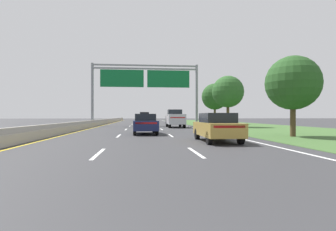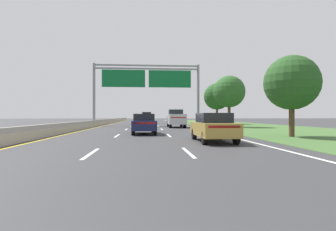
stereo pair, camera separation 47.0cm
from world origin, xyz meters
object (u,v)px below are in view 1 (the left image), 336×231
at_px(car_gold_right_lane_sedan, 217,127).
at_px(roadside_tree_far, 215,97).
at_px(car_red_centre_lane_suv, 144,117).
at_px(car_navy_centre_lane_sedan, 145,124).
at_px(roadside_tree_near, 293,83).
at_px(pickup_truck_silver, 175,119).
at_px(car_blue_centre_lane_sedan, 142,120).
at_px(overhead_sign_gantry, 145,81).
at_px(roadside_tree_mid, 228,92).

distance_m(car_gold_right_lane_sedan, roadside_tree_far, 32.24).
xyz_separation_m(car_gold_right_lane_sedan, car_red_centre_lane_suv, (-3.64, 36.55, 0.28)).
distance_m(car_navy_centre_lane_sedan, roadside_tree_near, 11.00).
xyz_separation_m(pickup_truck_silver, car_red_centre_lane_suv, (-3.64, 17.99, 0.02)).
bearing_deg(car_blue_centre_lane_sedan, roadside_tree_near, -154.20).
bearing_deg(car_red_centre_lane_suv, car_blue_centre_lane_sedan, 177.20).
relative_size(car_gold_right_lane_sedan, roadside_tree_near, 0.81).
bearing_deg(overhead_sign_gantry, roadside_tree_mid, -25.37).
distance_m(car_red_centre_lane_suv, roadside_tree_far, 13.81).
bearing_deg(roadside_tree_near, roadside_tree_mid, 87.58).
bearing_deg(car_red_centre_lane_suv, roadside_tree_far, -116.49).
bearing_deg(roadside_tree_mid, overhead_sign_gantry, 154.63).
relative_size(roadside_tree_near, roadside_tree_mid, 0.84).
height_order(car_navy_centre_lane_sedan, roadside_tree_near, roadside_tree_near).
bearing_deg(roadside_tree_mid, pickup_truck_silver, -178.67).
xyz_separation_m(car_blue_centre_lane_sedan, roadside_tree_near, (10.09, -19.82, 2.82)).
bearing_deg(roadside_tree_near, pickup_truck_silver, 111.16).
bearing_deg(roadside_tree_near, car_red_centre_lane_suv, 106.10).
bearing_deg(pickup_truck_silver, car_gold_right_lane_sedan, -178.89).
xyz_separation_m(pickup_truck_silver, car_navy_centre_lane_sedan, (-3.86, -11.95, -0.26)).
relative_size(car_navy_centre_lane_sedan, car_red_centre_lane_suv, 0.94).
relative_size(car_navy_centre_lane_sedan, roadside_tree_mid, 0.69).
distance_m(pickup_truck_silver, car_red_centre_lane_suv, 18.35).
xyz_separation_m(car_gold_right_lane_sedan, car_blue_centre_lane_sedan, (-4.01, 22.67, 0.00)).
bearing_deg(car_navy_centre_lane_sedan, roadside_tree_mid, -42.78).
bearing_deg(car_blue_centre_lane_sedan, car_gold_right_lane_sedan, -171.16).
height_order(pickup_truck_silver, car_gold_right_lane_sedan, pickup_truck_silver).
relative_size(car_blue_centre_lane_sedan, roadside_tree_far, 0.63).
xyz_separation_m(overhead_sign_gantry, car_red_centre_lane_suv, (-0.06, 12.93, -5.16)).
xyz_separation_m(car_navy_centre_lane_sedan, car_red_centre_lane_suv, (0.22, 29.94, 0.28)).
relative_size(car_gold_right_lane_sedan, roadside_tree_far, 0.63).
bearing_deg(pickup_truck_silver, car_navy_centre_lane_sedan, 163.19).
bearing_deg(overhead_sign_gantry, car_red_centre_lane_suv, 90.25).
relative_size(pickup_truck_silver, car_navy_centre_lane_sedan, 1.22).
distance_m(car_gold_right_lane_sedan, roadside_tree_near, 7.28).
relative_size(car_blue_centre_lane_sedan, car_red_centre_lane_suv, 0.94).
bearing_deg(roadside_tree_mid, car_gold_right_lane_sedan, -109.84).
bearing_deg(overhead_sign_gantry, car_navy_centre_lane_sedan, -90.93).
height_order(car_blue_centre_lane_sedan, roadside_tree_near, roadside_tree_near).
distance_m(pickup_truck_silver, car_gold_right_lane_sedan, 18.56).
height_order(car_gold_right_lane_sedan, roadside_tree_far, roadside_tree_far).
relative_size(overhead_sign_gantry, roadside_tree_mid, 2.32).
distance_m(car_red_centre_lane_suv, roadside_tree_mid, 20.91).
xyz_separation_m(overhead_sign_gantry, roadside_tree_near, (9.67, -20.76, -2.62)).
distance_m(car_navy_centre_lane_sedan, car_red_centre_lane_suv, 29.94).
xyz_separation_m(overhead_sign_gantry, car_blue_centre_lane_sedan, (-0.42, -0.94, -5.44)).
xyz_separation_m(pickup_truck_silver, car_gold_right_lane_sedan, (-0.00, -18.56, -0.26)).
xyz_separation_m(car_blue_centre_lane_sedan, roadside_tree_far, (12.43, 8.20, 3.90)).
relative_size(overhead_sign_gantry, car_red_centre_lane_suv, 3.18).
xyz_separation_m(car_red_centre_lane_suv, roadside_tree_far, (12.06, -5.67, 3.62)).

